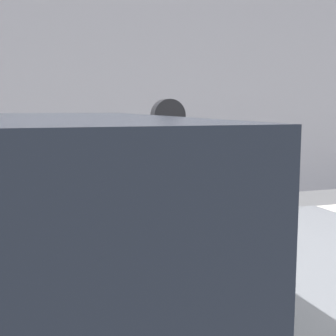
% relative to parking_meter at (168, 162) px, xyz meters
% --- Properties ---
extents(sidewalk, '(24.00, 2.80, 0.13)m').
position_rel_parking_meter_xyz_m(sidewalk, '(-0.03, 1.01, -1.09)').
color(sidewalk, '#BCB7AD').
rests_on(sidewalk, ground_plane).
extents(building_facade, '(24.00, 0.30, 4.58)m').
position_rel_parking_meter_xyz_m(building_facade, '(-0.03, 4.20, 1.13)').
color(building_facade, gray).
rests_on(building_facade, ground_plane).
extents(parking_meter, '(0.23, 0.13, 1.47)m').
position_rel_parking_meter_xyz_m(parking_meter, '(0.00, 0.00, 0.00)').
color(parking_meter, slate).
rests_on(parking_meter, sidewalk).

